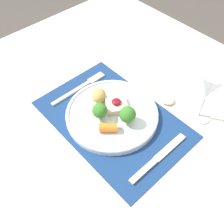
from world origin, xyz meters
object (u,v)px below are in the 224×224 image
at_px(dinner_plate, 112,113).
at_px(spoon, 162,96).
at_px(knife, 155,161).
at_px(fork, 83,86).
at_px(wine_glass_near, 209,88).

xyz_separation_m(dinner_plate, spoon, (0.05, 0.18, -0.01)).
distance_m(knife, spoon, 0.25).
relative_size(dinner_plate, knife, 1.32).
bearing_deg(dinner_plate, fork, 175.68).
xyz_separation_m(fork, wine_glass_near, (0.34, 0.19, 0.12)).
height_order(fork, spoon, spoon).
bearing_deg(knife, wine_glass_near, 95.83).
height_order(spoon, wine_glass_near, wine_glass_near).
relative_size(knife, spoon, 1.09).
xyz_separation_m(knife, wine_glass_near, (-0.02, 0.22, 0.12)).
height_order(fork, wine_glass_near, wine_glass_near).
bearing_deg(fork, dinner_plate, -6.56).
bearing_deg(knife, fork, 176.56).
relative_size(dinner_plate, spoon, 1.43).
relative_size(dinner_plate, wine_glass_near, 1.58).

